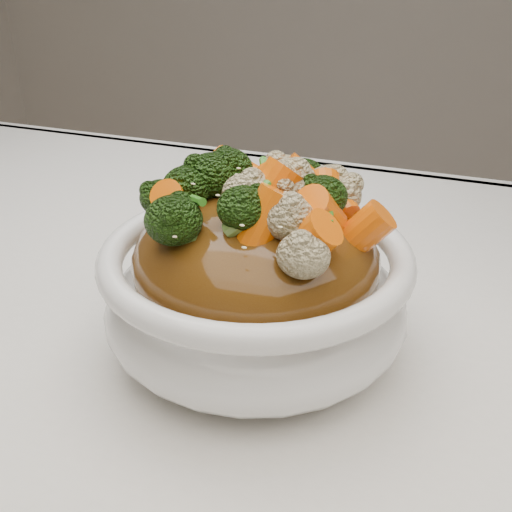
% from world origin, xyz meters
% --- Properties ---
extents(tablecloth, '(1.20, 0.80, 0.04)m').
position_xyz_m(tablecloth, '(0.00, 0.00, 0.73)').
color(tablecloth, white).
rests_on(tablecloth, dining_table).
extents(bowl, '(0.25, 0.25, 0.08)m').
position_xyz_m(bowl, '(-0.01, 0.01, 0.79)').
color(bowl, white).
rests_on(bowl, tablecloth).
extents(sauce_base, '(0.20, 0.20, 0.09)m').
position_xyz_m(sauce_base, '(-0.01, 0.01, 0.82)').
color(sauce_base, '#522F0E').
rests_on(sauce_base, bowl).
extents(carrots, '(0.20, 0.20, 0.05)m').
position_xyz_m(carrots, '(-0.01, 0.01, 0.87)').
color(carrots, orange).
rests_on(carrots, sauce_base).
extents(broccoli, '(0.20, 0.20, 0.04)m').
position_xyz_m(broccoli, '(-0.01, 0.01, 0.87)').
color(broccoli, black).
rests_on(broccoli, sauce_base).
extents(cauliflower, '(0.20, 0.20, 0.03)m').
position_xyz_m(cauliflower, '(-0.01, 0.01, 0.87)').
color(cauliflower, '#CEBE8C').
rests_on(cauliflower, sauce_base).
extents(scallions, '(0.15, 0.15, 0.02)m').
position_xyz_m(scallions, '(-0.01, 0.01, 0.87)').
color(scallions, '#2F751B').
rests_on(scallions, sauce_base).
extents(sesame_seeds, '(0.18, 0.18, 0.01)m').
position_xyz_m(sesame_seeds, '(-0.01, 0.01, 0.87)').
color(sesame_seeds, '#F4E8AE').
rests_on(sesame_seeds, sauce_base).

